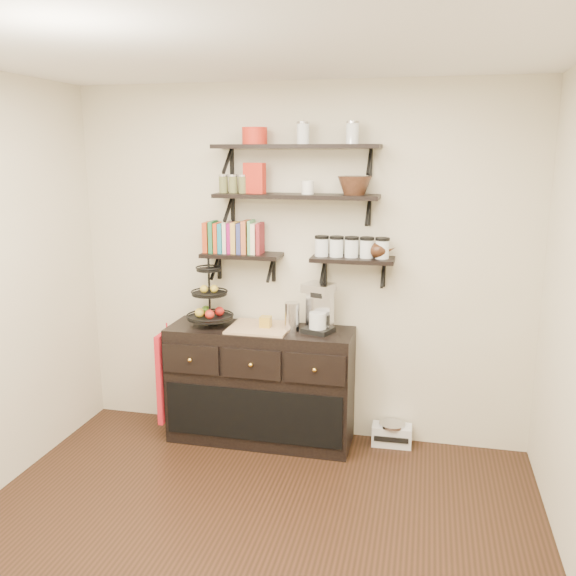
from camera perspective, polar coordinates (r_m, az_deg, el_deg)
The scene contains 21 objects.
floor at distance 3.63m, azimuth -5.31°, elevation -24.77°, with size 3.50×3.50×0.00m, color black.
ceiling at distance 2.92m, azimuth -6.48°, elevation 22.41°, with size 3.50×3.50×0.02m, color white.
back_wall at distance 4.65m, azimuth 1.09°, elevation 2.12°, with size 3.50×0.02×2.70m, color beige.
shelf_top at distance 4.44m, azimuth 0.77°, elevation 13.06°, with size 1.20×0.27×0.23m.
shelf_mid at distance 4.45m, azimuth 0.76°, elevation 8.56°, with size 1.20×0.27×0.23m.
shelf_low_left at distance 4.63m, azimuth -4.32°, elevation 3.02°, with size 0.60×0.25×0.23m.
shelf_low_right at distance 4.45m, azimuth 6.07°, elevation 2.60°, with size 0.60×0.25×0.23m.
cookbooks at distance 4.62m, azimuth -4.98°, elevation 4.71°, with size 0.43×0.15×0.26m.
glass_canisters at distance 4.44m, azimuth 5.97°, elevation 3.71°, with size 0.54×0.10×0.13m.
sideboard at distance 4.74m, azimuth -2.59°, elevation -9.00°, with size 1.40×0.50×0.92m.
fruit_stand at distance 4.67m, azimuth -7.29°, elevation -1.36°, with size 0.35×0.35×0.51m.
candle at distance 4.56m, azimuth -2.11°, elevation -3.17°, with size 0.08×0.08×0.08m, color #AE8828.
coffee_maker at distance 4.47m, azimuth 2.91°, elevation -1.92°, with size 0.25×0.25×0.37m.
thermal_carafe at distance 4.48m, azimuth 0.39°, elevation -2.74°, with size 0.11×0.11×0.22m, color silver.
apron at distance 4.87m, azimuth -11.30°, elevation -8.00°, with size 0.04×0.30×0.70m, color #AB1218.
radio at distance 4.85m, azimuth 9.68°, elevation -13.33°, with size 0.30×0.20×0.18m.
recipe_box at distance 4.52m, azimuth -3.15°, elevation 10.23°, with size 0.16×0.06×0.22m, color red.
walnut_bowl at distance 4.38m, azimuth 6.24°, elevation 9.50°, with size 0.24×0.24×0.13m, color black, non-canonical shape.
ramekins at distance 4.43m, azimuth 1.86°, elevation 9.39°, with size 0.09×0.09×0.10m, color white.
teapot at distance 4.42m, azimuth 8.47°, elevation 3.65°, with size 0.18×0.14×0.14m, color #351C10, non-canonical shape.
red_pot at distance 4.51m, azimuth -3.14°, elevation 14.04°, with size 0.18×0.18×0.12m, color red.
Camera 1 is at (0.94, -2.72, 2.20)m, focal length 38.00 mm.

